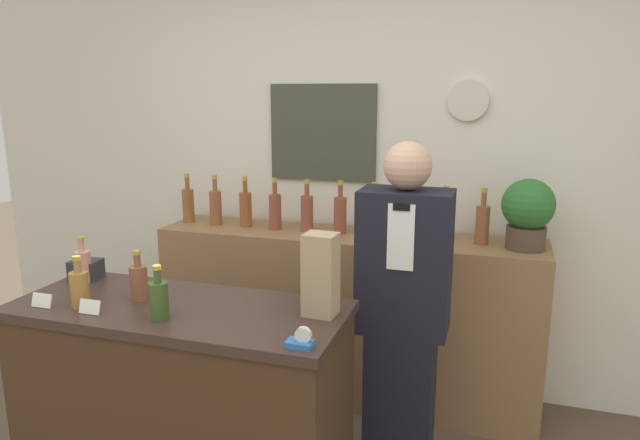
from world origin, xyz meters
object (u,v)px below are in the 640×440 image
at_px(potted_plant, 528,211).
at_px(tape_dispenser, 301,341).
at_px(paper_bag, 321,275).
at_px(shopkeeper, 403,318).

relative_size(potted_plant, tape_dispenser, 4.08).
bearing_deg(tape_dispenser, potted_plant, 61.60).
distance_m(potted_plant, paper_bag, 1.33).
xyz_separation_m(shopkeeper, tape_dispenser, (-0.22, -0.75, 0.19)).
xyz_separation_m(potted_plant, tape_dispenser, (-0.75, -1.38, -0.21)).
bearing_deg(shopkeeper, paper_bag, -117.85).
bearing_deg(paper_bag, shopkeeper, 62.15).
xyz_separation_m(paper_bag, tape_dispenser, (0.02, -0.29, -0.14)).
xyz_separation_m(shopkeeper, paper_bag, (-0.24, -0.46, 0.33)).
bearing_deg(potted_plant, paper_bag, -125.36).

